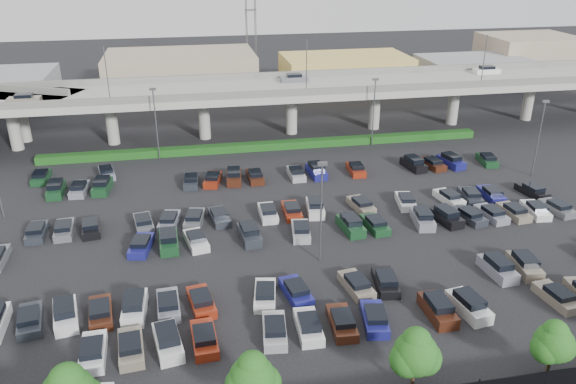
# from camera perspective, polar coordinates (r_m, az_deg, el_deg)

# --- Properties ---
(ground) EXTENTS (280.00, 280.00, 0.00)m
(ground) POSITION_cam_1_polar(r_m,az_deg,el_deg) (62.22, 1.50, -3.24)
(ground) COLOR black
(overpass) EXTENTS (150.00, 13.00, 15.80)m
(overpass) POSITION_cam_1_polar(r_m,az_deg,el_deg) (89.46, -2.96, 10.04)
(overpass) COLOR gray
(overpass) RESTS_ON ground
(hedge) EXTENTS (66.00, 1.60, 1.10)m
(hedge) POSITION_cam_1_polar(r_m,az_deg,el_deg) (84.66, -2.06, 4.71)
(hedge) COLOR #154112
(hedge) RESTS_ON ground
(tree_row) EXTENTS (65.07, 3.66, 5.94)m
(tree_row) POSITION_cam_1_polar(r_m,az_deg,el_deg) (39.20, 11.11, -16.04)
(tree_row) COLOR #332316
(tree_row) RESTS_ON ground
(parked_cars) EXTENTS (63.05, 41.67, 1.67)m
(parked_cars) POSITION_cam_1_polar(r_m,az_deg,el_deg) (58.64, 1.26, -4.38)
(parked_cars) COLOR navy
(parked_cars) RESTS_ON ground
(light_poles) EXTENTS (66.90, 48.38, 10.30)m
(light_poles) POSITION_cam_1_polar(r_m,az_deg,el_deg) (60.78, -2.64, 2.51)
(light_poles) COLOR #4D4D52
(light_poles) RESTS_ON ground
(distant_buildings) EXTENTS (138.00, 24.00, 9.00)m
(distant_buildings) POSITION_cam_1_polar(r_m,az_deg,el_deg) (120.92, 1.10, 12.17)
(distant_buildings) COLOR gray
(distant_buildings) RESTS_ON ground
(comm_tower) EXTENTS (2.40, 2.40, 30.00)m
(comm_tower) POSITION_cam_1_polar(r_m,az_deg,el_deg) (129.66, -3.84, 18.23)
(comm_tower) COLOR #4D4D52
(comm_tower) RESTS_ON ground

